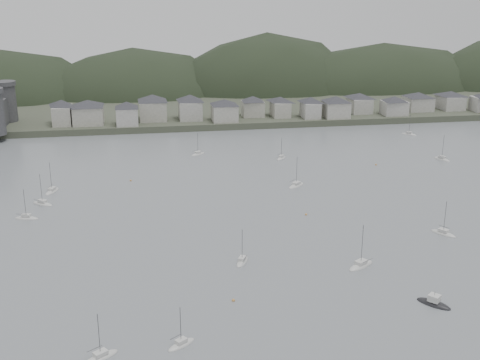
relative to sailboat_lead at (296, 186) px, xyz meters
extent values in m
plane|color=slate|center=(-20.63, -83.86, -0.18)|extent=(900.00, 900.00, 0.00)
cube|color=#383D2D|center=(-20.63, 211.14, 1.32)|extent=(900.00, 250.00, 3.00)
ellipsoid|color=black|center=(-131.49, 188.08, -10.32)|extent=(138.98, 92.48, 81.13)
ellipsoid|color=black|center=(-52.92, 189.01, -10.14)|extent=(132.08, 90.41, 79.74)
ellipsoid|color=black|center=(30.02, 189.08, -12.85)|extent=(133.88, 88.37, 101.41)
ellipsoid|color=black|center=(105.32, 184.05, -10.49)|extent=(165.81, 81.78, 82.55)
cylinder|color=#37383A|center=(-112.63, 110.14, 11.32)|extent=(10.00, 10.00, 17.00)
cube|color=#37383A|center=(-112.63, 96.14, 8.82)|extent=(3.50, 30.00, 12.00)
cube|color=gray|center=(-85.63, 98.11, 7.12)|extent=(8.34, 12.91, 8.59)
pyramid|color=#2B2B30|center=(-85.63, 98.11, 12.91)|extent=(15.78, 15.78, 3.01)
cube|color=gray|center=(-73.95, 97.47, 7.00)|extent=(13.68, 13.35, 8.36)
pyramid|color=#2B2B30|center=(-73.95, 97.47, 12.64)|extent=(20.07, 20.07, 2.93)
cube|color=gray|center=(-56.20, 92.16, 6.86)|extent=(9.78, 10.20, 8.08)
pyramid|color=#2B2B30|center=(-56.20, 92.16, 12.31)|extent=(14.83, 14.83, 2.83)
cube|color=gray|center=(-44.14, 101.79, 7.37)|extent=(12.59, 13.33, 9.09)
pyramid|color=#2B2B30|center=(-44.14, 101.79, 13.51)|extent=(19.24, 19.24, 3.18)
cube|color=gray|center=(-26.37, 100.25, 7.26)|extent=(10.74, 12.17, 8.87)
pyramid|color=#2B2B30|center=(-26.37, 100.25, 13.24)|extent=(17.01, 17.01, 3.10)
cube|color=gray|center=(-10.70, 93.67, 6.67)|extent=(11.63, 12.09, 7.69)
pyramid|color=#2B2B30|center=(-10.70, 93.67, 11.86)|extent=(17.61, 17.61, 2.69)
cube|color=gray|center=(4.63, 102.34, 6.54)|extent=(10.37, 9.35, 7.44)
pyramid|color=#2B2B30|center=(4.63, 102.34, 11.56)|extent=(14.65, 14.65, 2.60)
cube|color=gray|center=(18.00, 99.94, 6.43)|extent=(8.24, 12.20, 7.22)
pyramid|color=#2B2B30|center=(18.00, 99.94, 11.31)|extent=(15.17, 15.17, 2.53)
cube|color=gray|center=(31.87, 94.69, 6.55)|extent=(8.06, 10.91, 7.46)
pyramid|color=#2B2B30|center=(31.87, 94.69, 11.59)|extent=(14.08, 14.08, 2.61)
cube|color=gray|center=(44.19, 93.20, 6.65)|extent=(11.73, 11.78, 7.66)
pyramid|color=#2B2B30|center=(44.19, 93.20, 11.83)|extent=(17.46, 17.46, 2.68)
cube|color=gray|center=(60.01, 103.05, 6.49)|extent=(10.19, 13.02, 7.33)
pyramid|color=#2B2B30|center=(60.01, 103.05, 11.44)|extent=(17.23, 17.23, 2.57)
cube|color=gray|center=(74.92, 94.21, 6.26)|extent=(11.70, 9.81, 6.88)
pyramid|color=#2B2B30|center=(74.92, 94.21, 10.90)|extent=(15.97, 15.97, 2.41)
cube|color=gray|center=(91.77, 103.05, 6.32)|extent=(12.83, 12.48, 7.00)
pyramid|color=#2B2B30|center=(91.77, 103.05, 11.05)|extent=(18.79, 18.79, 2.45)
cube|color=gray|center=(110.10, 103.57, 6.31)|extent=(11.07, 13.50, 6.97)
pyramid|color=#2B2B30|center=(110.10, 103.57, 11.01)|extent=(18.25, 18.25, 2.44)
ellipsoid|color=beige|center=(0.00, 0.00, -0.13)|extent=(7.65, 7.24, 1.60)
cube|color=silver|center=(0.00, 0.00, 0.97)|extent=(3.25, 3.18, 0.70)
cylinder|color=#3F3F42|center=(0.00, 0.00, 5.02)|extent=(0.12, 0.12, 9.99)
cylinder|color=#3F3F42|center=(-1.07, 0.96, 1.52)|extent=(2.74, 2.48, 0.10)
ellipsoid|color=beige|center=(-59.57, -89.70, -0.13)|extent=(7.01, 5.77, 1.39)
cube|color=silver|center=(-59.57, -89.70, 0.87)|extent=(2.88, 2.64, 0.70)
cylinder|color=#3F3F42|center=(-59.57, -89.70, 4.38)|extent=(0.12, 0.12, 8.71)
cylinder|color=#3F3F42|center=(-60.61, -88.99, 1.42)|extent=(2.65, 1.85, 0.10)
ellipsoid|color=beige|center=(28.42, -46.78, -0.13)|extent=(5.91, 7.41, 1.46)
cube|color=silver|center=(28.42, -46.78, 0.90)|extent=(2.73, 3.02, 0.70)
cylinder|color=#3F3F42|center=(28.42, -46.78, 4.59)|extent=(0.12, 0.12, 9.13)
cylinder|color=#3F3F42|center=(29.13, -45.67, 1.45)|extent=(1.86, 2.82, 0.10)
ellipsoid|color=beige|center=(-27.93, -54.92, -0.13)|extent=(4.81, 6.85, 1.32)
cube|color=silver|center=(-27.93, -54.92, 0.83)|extent=(2.32, 2.71, 0.70)
cylinder|color=#3F3F42|center=(-27.93, -54.92, 4.15)|extent=(0.12, 0.12, 8.25)
cylinder|color=#3F3F42|center=(-27.40, -55.98, 1.38)|extent=(1.40, 2.71, 0.10)
ellipsoid|color=beige|center=(-81.21, -4.41, -0.13)|extent=(7.48, 6.44, 1.51)
cube|color=silver|center=(-81.21, -4.41, 0.93)|extent=(3.10, 2.91, 0.70)
cylinder|color=#3F3F42|center=(-81.21, -4.41, 4.73)|extent=(0.12, 0.12, 9.42)
cylinder|color=#3F3F42|center=(-82.30, -5.23, 1.48)|extent=(2.77, 2.11, 0.10)
ellipsoid|color=beige|center=(-28.36, 45.61, -0.13)|extent=(6.70, 5.95, 1.36)
cube|color=silver|center=(-28.36, 45.61, 0.86)|extent=(2.80, 2.66, 0.70)
cylinder|color=#3F3F42|center=(-28.36, 45.61, 4.29)|extent=(0.12, 0.12, 8.53)
cylinder|color=#3F3F42|center=(-29.32, 46.38, 1.41)|extent=(2.47, 1.98, 0.10)
ellipsoid|color=beige|center=(63.87, 22.34, -0.13)|extent=(5.02, 7.98, 1.52)
cube|color=silver|center=(63.87, 22.34, 0.94)|extent=(2.52, 3.09, 0.70)
cylinder|color=#3F3F42|center=(63.87, 22.34, 4.78)|extent=(0.12, 0.12, 9.52)
cylinder|color=#3F3F42|center=(63.38, 21.06, 1.49)|extent=(1.33, 3.23, 0.10)
ellipsoid|color=beige|center=(-0.51, -61.90, -0.13)|extent=(8.42, 6.72, 1.66)
cube|color=silver|center=(-0.51, -61.90, 1.00)|extent=(3.43, 3.11, 0.70)
cylinder|color=#3F3F42|center=(-0.51, -61.90, 5.21)|extent=(0.12, 0.12, 10.38)
cylinder|color=#3F3F42|center=(0.74, -62.70, 1.55)|extent=(3.20, 2.10, 0.10)
ellipsoid|color=beige|center=(-45.11, -88.03, -0.13)|extent=(6.11, 5.18, 1.23)
cube|color=silver|center=(-45.11, -88.03, 0.79)|extent=(2.53, 2.35, 0.70)
cylinder|color=#3F3F42|center=(-45.11, -88.03, 3.85)|extent=(0.12, 0.12, 7.66)
cylinder|color=#3F3F42|center=(-46.00, -87.38, 1.34)|extent=(2.29, 1.70, 0.10)
ellipsoid|color=beige|center=(3.04, 34.39, -0.13)|extent=(5.61, 6.26, 1.28)
cube|color=silver|center=(3.04, 34.39, 0.81)|extent=(2.50, 2.63, 0.70)
cylinder|color=#3F3F42|center=(3.04, 34.39, 4.02)|extent=(0.12, 0.12, 8.00)
cylinder|color=#3F3F42|center=(2.32, 35.28, 1.36)|extent=(1.88, 2.30, 0.10)
ellipsoid|color=beige|center=(-79.87, 7.49, -0.13)|extent=(5.02, 8.11, 1.55)
cube|color=silver|center=(-79.87, 7.49, 0.95)|extent=(2.54, 3.13, 0.70)
cylinder|color=#3F3F42|center=(-79.87, 7.49, 4.85)|extent=(0.12, 0.12, 9.66)
cylinder|color=#3F3F42|center=(-80.35, 8.79, 1.50)|extent=(1.31, 3.29, 0.10)
ellipsoid|color=beige|center=(-84.05, -16.19, -0.13)|extent=(7.30, 3.97, 1.39)
cube|color=silver|center=(-84.05, -16.19, 0.87)|extent=(2.75, 2.12, 0.70)
cylinder|color=#3F3F42|center=(-84.05, -16.19, 4.37)|extent=(0.12, 0.12, 8.70)
cylinder|color=#3F3F42|center=(-85.26, -16.52, 1.42)|extent=(3.05, 0.92, 0.10)
ellipsoid|color=beige|center=(69.47, 63.99, -0.13)|extent=(6.39, 6.82, 1.42)
cube|color=silver|center=(69.47, 63.99, 0.88)|extent=(2.81, 2.89, 0.70)
cylinder|color=#3F3F42|center=(69.47, 63.99, 4.45)|extent=(0.12, 0.12, 8.86)
cylinder|color=#3F3F42|center=(68.63, 63.03, 1.43)|extent=(2.18, 2.46, 0.10)
ellipsoid|color=black|center=(8.02, -81.77, -0.13)|extent=(6.78, 7.41, 1.63)
cube|color=silver|center=(8.02, -81.77, 1.34)|extent=(3.02, 3.04, 1.40)
cylinder|color=#3F3F42|center=(8.02, -81.77, 2.24)|extent=(0.10, 0.10, 1.20)
sphere|color=#C78A42|center=(35.88, 19.41, -0.03)|extent=(0.70, 0.70, 0.70)
sphere|color=#C78A42|center=(-33.00, -73.28, -0.03)|extent=(0.70, 0.70, 0.70)
sphere|color=#C78A42|center=(-4.09, -26.71, -0.03)|extent=(0.70, 0.70, 0.70)
sphere|color=#C78A42|center=(-54.70, 15.04, -0.03)|extent=(0.70, 0.70, 0.70)
camera|label=1|loc=(-50.55, -184.92, 62.52)|focal=44.95mm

